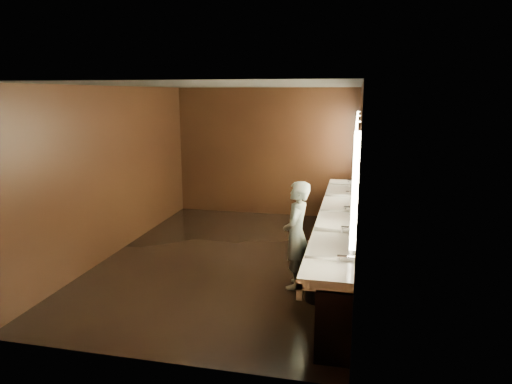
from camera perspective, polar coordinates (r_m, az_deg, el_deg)
floor at (r=7.63m, az=-3.30°, el=-8.35°), size 6.00×6.00×0.00m
ceiling at (r=7.14m, az=-3.58°, el=13.18°), size 4.00×6.00×0.02m
wall_back at (r=10.14m, az=1.23°, el=5.00°), size 4.00×0.02×2.80m
wall_front at (r=4.52m, az=-13.93°, el=-4.62°), size 4.00×0.02×2.80m
wall_left at (r=8.03m, az=-17.30°, el=2.52°), size 0.02×6.00×2.80m
wall_right at (r=6.98m, az=12.56°, el=1.38°), size 0.02×6.00×2.80m
sink_counter at (r=7.21m, az=10.58°, el=-5.62°), size 0.55×5.40×1.01m
mirror_band at (r=6.93m, az=12.53°, el=4.23°), size 0.06×5.03×1.15m
person at (r=6.37m, az=5.06°, el=-5.38°), size 0.41×0.58×1.52m
trash_bin at (r=6.15m, az=8.00°, el=-10.66°), size 0.48×0.48×0.60m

